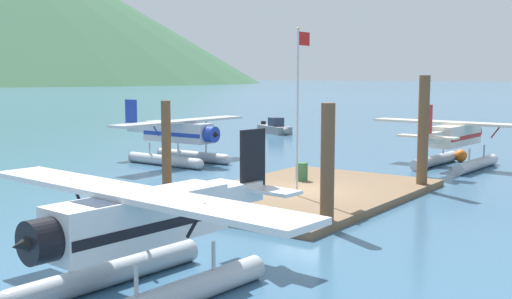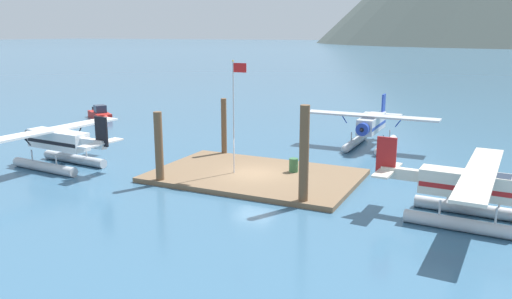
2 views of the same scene
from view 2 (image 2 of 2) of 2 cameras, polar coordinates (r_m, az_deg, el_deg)
ground_plane at (r=32.10m, az=-0.11°, el=-3.22°), size 1200.00×1200.00×0.00m
dock_platform at (r=32.06m, az=-0.11°, el=-2.96°), size 12.73×8.28×0.30m
piling_near_left at (r=30.75m, az=-10.88°, el=0.09°), size 0.49×0.49×4.45m
piling_near_right at (r=26.41m, az=5.43°, el=-0.79°), size 0.51×0.51×5.40m
piling_far_left at (r=37.16m, az=-3.63°, el=2.44°), size 0.40×0.40×4.34m
flagpole at (r=31.28m, az=-2.38°, el=5.01°), size 0.95×0.10×7.07m
fuel_drum at (r=32.36m, az=4.26°, el=-1.76°), size 0.62×0.62×0.88m
seaplane_silver_bow_right at (r=41.27m, az=12.84°, el=2.36°), size 10.41×7.98×3.84m
seaplane_white_port_aft at (r=36.76m, az=-21.38°, el=0.50°), size 7.97×10.48×3.84m
seaplane_cream_stbd_aft at (r=26.25m, az=23.20°, el=-4.44°), size 7.98×10.46×3.84m
boat_red_open_west at (r=56.55m, az=-17.16°, el=3.81°), size 4.34×3.54×1.50m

